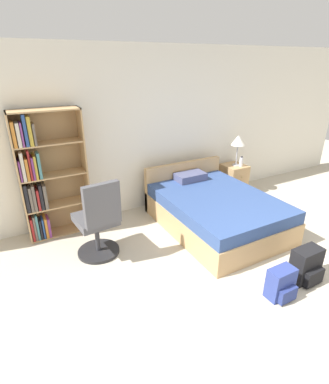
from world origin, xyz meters
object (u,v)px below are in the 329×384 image
at_px(nightstand, 233,179).
at_px(water_bottle, 241,162).
at_px(backpack_black, 306,266).
at_px(table_lamp, 238,141).
at_px(backpack_blue, 281,284).
at_px(office_chair, 98,223).
at_px(bookshelf, 43,178).
at_px(bed, 214,209).

relative_size(nightstand, water_bottle, 2.94).
bearing_deg(backpack_black, water_bottle, 66.48).
bearing_deg(nightstand, table_lamp, -92.66).
bearing_deg(backpack_blue, water_bottle, 58.02).
xyz_separation_m(table_lamp, backpack_blue, (-1.40, -2.41, -0.86)).
height_order(office_chair, nightstand, office_chair).
xyz_separation_m(bookshelf, table_lamp, (3.34, -0.12, 0.14)).
distance_m(office_chair, backpack_black, 2.52).
bearing_deg(bed, table_lamp, 36.51).
height_order(bed, backpack_black, bed).
distance_m(bed, nightstand, 1.38).
relative_size(bookshelf, backpack_blue, 5.11).
relative_size(bed, office_chair, 1.83).
xyz_separation_m(office_chair, backpack_black, (1.94, -1.58, -0.30)).
distance_m(office_chair, backpack_blue, 2.23).
distance_m(nightstand, backpack_blue, 2.81).
relative_size(bookshelf, office_chair, 1.65).
xyz_separation_m(bed, water_bottle, (1.15, 0.73, 0.38)).
distance_m(bookshelf, nightstand, 3.40).
relative_size(backpack_black, backpack_blue, 1.18).
distance_m(table_lamp, backpack_blue, 2.92).
bearing_deg(water_bottle, office_chair, -166.69).
height_order(backpack_black, backpack_blue, backpack_black).
bearing_deg(office_chair, water_bottle, 13.31).
bearing_deg(nightstand, backpack_black, -111.58).
distance_m(bed, backpack_black, 1.55).
xyz_separation_m(office_chair, water_bottle, (2.92, 0.69, 0.15)).
distance_m(office_chair, nightstand, 2.99).
xyz_separation_m(nightstand, backpack_black, (-0.94, -2.38, -0.08)).
bearing_deg(table_lamp, water_bottle, -57.96).
xyz_separation_m(bookshelf, backpack_blue, (1.93, -2.52, -0.71)).
bearing_deg(backpack_black, bed, 95.86).
xyz_separation_m(bed, table_lamp, (1.10, 0.81, 0.75)).
bearing_deg(office_chair, table_lamp, 15.02).
height_order(bookshelf, office_chair, bookshelf).
bearing_deg(bed, backpack_blue, -100.88).
xyz_separation_m(bookshelf, bed, (2.24, -0.93, -0.61)).
bearing_deg(water_bottle, table_lamp, 122.04).
xyz_separation_m(table_lamp, backpack_black, (-0.94, -2.35, -0.83)).
bearing_deg(backpack_blue, office_chair, 131.91).
xyz_separation_m(bookshelf, nightstand, (3.34, -0.09, -0.60)).
height_order(office_chair, table_lamp, table_lamp).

